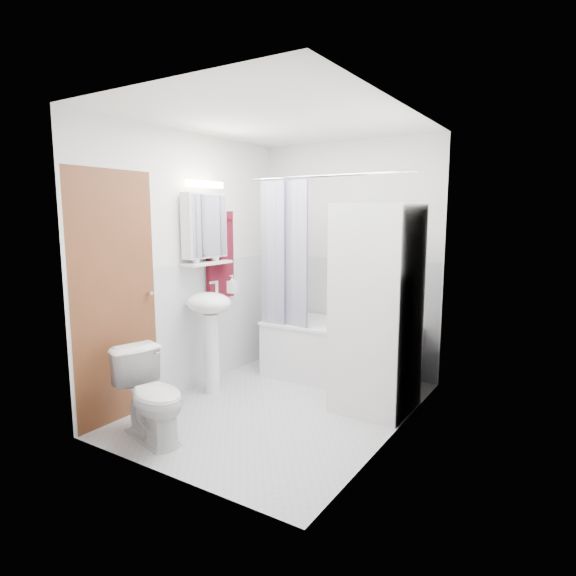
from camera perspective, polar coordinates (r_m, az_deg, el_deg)
The scene contains 20 objects.
floor at distance 4.28m, azimuth -0.89°, elevation -13.99°, with size 2.60×2.60×0.00m, color #B8B9BD.
room_walls at distance 3.96m, azimuth -0.94°, elevation 6.30°, with size 2.60×2.60×2.60m.
wainscot at distance 4.33m, azimuth 1.22°, elevation -5.37°, with size 1.98×2.58×2.58m.
door at distance 4.21m, azimuth -16.01°, elevation -0.56°, with size 0.05×2.00×2.00m.
bathtub at distance 4.89m, azimuth 6.06°, elevation -7.24°, with size 1.49×0.71×0.57m.
tub_spout at distance 4.98m, azimuth 9.91°, elevation -0.25°, with size 0.04×0.04×0.12m, color silver.
curtain_rod at distance 4.46m, azimuth 4.70°, elevation 13.14°, with size 0.02×0.02×1.67m, color silver.
shower_curtain at distance 4.69m, azimuth -0.41°, elevation 3.77°, with size 0.55×0.02×1.45m.
sink at distance 4.49m, azimuth -9.25°, elevation -3.63°, with size 0.44×0.37×1.04m.
medicine_cabinet at distance 4.59m, azimuth -9.83°, elevation 7.48°, with size 0.13×0.50×0.71m.
shelf at distance 4.60m, azimuth -9.58°, elevation 2.93°, with size 0.18×0.54×0.03m, color silver.
shower_caddy at distance 4.92m, azimuth 10.48°, elevation 2.69°, with size 0.22×0.06×0.02m, color silver.
towel at distance 4.81m, azimuth -8.04°, elevation 4.04°, with size 0.07×0.36×0.87m.
washer_dryer at distance 4.11m, azimuth 10.42°, elevation -2.40°, with size 0.64×0.63×1.74m.
toilet at distance 3.76m, azimuth -15.79°, elevation -12.27°, with size 0.37×0.67×0.65m, color white.
soap_pump at distance 4.63m, azimuth -6.60°, elevation -0.10°, with size 0.08×0.17×0.08m, color gray.
shelf_bottle at distance 4.48m, azimuth -10.87°, elevation 3.36°, with size 0.07×0.18×0.07m, color gray.
shelf_cup at distance 4.68m, azimuth -8.62°, elevation 3.82°, with size 0.10×0.09×0.10m, color gray.
shampoo_a at distance 4.92m, azimuth 10.48°, elevation 3.57°, with size 0.13×0.17×0.13m, color gray.
shampoo_b at distance 4.88m, azimuth 11.79°, elevation 3.19°, with size 0.08×0.21×0.08m, color #2A2FAB.
Camera 1 is at (2.16, -3.31, 1.65)m, focal length 30.00 mm.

